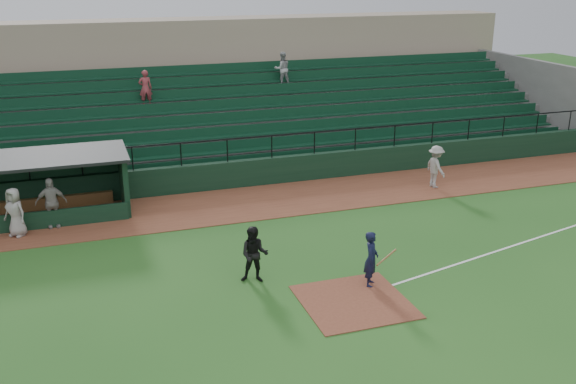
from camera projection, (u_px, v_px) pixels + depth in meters
name	position (u px, v px, depth m)	size (l,w,h in m)	color
ground	(341.00, 287.00, 19.72)	(90.00, 90.00, 0.00)	#23551B
warning_track	(265.00, 201.00, 26.89)	(40.00, 4.00, 0.03)	brown
home_plate_dirt	(354.00, 302.00, 18.82)	(3.00, 3.00, 0.03)	brown
foul_line	(535.00, 239.00, 23.21)	(18.00, 0.09, 0.01)	white
stadium_structure	(217.00, 107.00, 33.72)	(38.00, 13.08, 6.40)	black
dugout	(8.00, 183.00, 24.91)	(8.90, 3.20, 2.42)	black
batter_at_plate	(371.00, 259.00, 19.55)	(1.13, 0.76, 1.74)	black
umpire	(254.00, 255.00, 19.79)	(0.87, 0.68, 1.78)	black
runner	(436.00, 167.00, 28.30)	(1.20, 0.69, 1.85)	#A19B97
dugout_player_a	(51.00, 203.00, 23.89)	(1.11, 0.46, 1.90)	#9C9792
dugout_player_b	(15.00, 212.00, 23.14)	(0.87, 0.57, 1.79)	#9E9994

